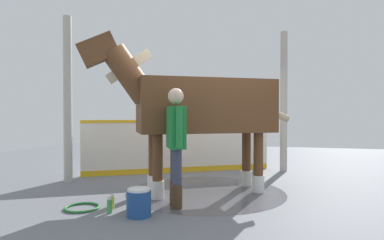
{
  "coord_description": "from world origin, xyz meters",
  "views": [
    {
      "loc": [
        0.98,
        -5.55,
        1.31
      ],
      "look_at": [
        -0.26,
        -0.62,
        1.22
      ],
      "focal_mm": 30.8,
      "sensor_mm": 36.0,
      "label": 1
    }
  ],
  "objects_px": {
    "horse": "(198,107)",
    "bottle_shampoo": "(112,202)",
    "wash_bucket": "(139,203)",
    "hose_coil": "(82,207)",
    "bottle_spray": "(110,205)",
    "handler": "(176,138)"
  },
  "relations": [
    {
      "from": "horse",
      "to": "bottle_spray",
      "type": "height_order",
      "value": "horse"
    },
    {
      "from": "hose_coil",
      "to": "horse",
      "type": "bearing_deg",
      "value": 44.39
    },
    {
      "from": "horse",
      "to": "handler",
      "type": "height_order",
      "value": "horse"
    },
    {
      "from": "bottle_shampoo",
      "to": "bottle_spray",
      "type": "relative_size",
      "value": 0.96
    },
    {
      "from": "wash_bucket",
      "to": "hose_coil",
      "type": "xyz_separation_m",
      "value": [
        -0.9,
        0.12,
        -0.16
      ]
    },
    {
      "from": "bottle_spray",
      "to": "hose_coil",
      "type": "distance_m",
      "value": 0.48
    },
    {
      "from": "horse",
      "to": "handler",
      "type": "xyz_separation_m",
      "value": [
        -0.12,
        -0.89,
        -0.46
      ]
    },
    {
      "from": "wash_bucket",
      "to": "bottle_spray",
      "type": "distance_m",
      "value": 0.44
    },
    {
      "from": "wash_bucket",
      "to": "bottle_shampoo",
      "type": "distance_m",
      "value": 0.54
    },
    {
      "from": "wash_bucket",
      "to": "bottle_spray",
      "type": "xyz_separation_m",
      "value": [
        -0.43,
        0.03,
        -0.08
      ]
    },
    {
      "from": "horse",
      "to": "wash_bucket",
      "type": "height_order",
      "value": "horse"
    },
    {
      "from": "horse",
      "to": "bottle_shampoo",
      "type": "bearing_deg",
      "value": 23.72
    },
    {
      "from": "horse",
      "to": "wash_bucket",
      "type": "relative_size",
      "value": 9.06
    },
    {
      "from": "horse",
      "to": "bottle_spray",
      "type": "xyz_separation_m",
      "value": [
        -0.88,
        -1.41,
        -1.33
      ]
    },
    {
      "from": "horse",
      "to": "bottle_shampoo",
      "type": "height_order",
      "value": "horse"
    },
    {
      "from": "bottle_spray",
      "to": "wash_bucket",
      "type": "bearing_deg",
      "value": -4.29
    },
    {
      "from": "horse",
      "to": "bottle_spray",
      "type": "bearing_deg",
      "value": 29.05
    },
    {
      "from": "handler",
      "to": "wash_bucket",
      "type": "distance_m",
      "value": 1.02
    },
    {
      "from": "horse",
      "to": "bottle_shampoo",
      "type": "relative_size",
      "value": 15.35
    },
    {
      "from": "wash_bucket",
      "to": "bottle_shampoo",
      "type": "height_order",
      "value": "wash_bucket"
    },
    {
      "from": "wash_bucket",
      "to": "bottle_shampoo",
      "type": "bearing_deg",
      "value": 156.45
    },
    {
      "from": "horse",
      "to": "hose_coil",
      "type": "distance_m",
      "value": 2.36
    }
  ]
}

